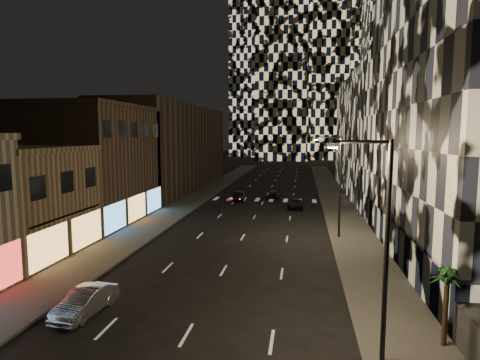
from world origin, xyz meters
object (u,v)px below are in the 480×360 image
(car_dark_oncoming, at_px, (274,194))
(car_silver_parked, at_px, (85,302))
(streetlight_far, at_px, (338,179))
(car_dark_midlane, at_px, (238,196))
(car_dark_rightlane, at_px, (296,204))
(streetlight_near, at_px, (381,235))
(palm_tree, at_px, (447,282))

(car_dark_oncoming, bearing_deg, car_silver_parked, 82.10)
(streetlight_far, bearing_deg, car_dark_midlane, 122.80)
(car_dark_oncoming, relative_size, car_dark_rightlane, 1.00)
(streetlight_near, distance_m, car_dark_rightlane, 34.57)
(car_silver_parked, distance_m, car_dark_rightlane, 33.35)
(palm_tree, bearing_deg, streetlight_near, -152.55)
(streetlight_far, bearing_deg, car_silver_parked, -128.65)
(streetlight_far, height_order, palm_tree, streetlight_far)
(streetlight_near, bearing_deg, palm_tree, 27.45)
(streetlight_far, xyz_separation_m, car_dark_midlane, (-11.85, 18.39, -4.63))
(car_dark_midlane, bearing_deg, palm_tree, -72.48)
(streetlight_near, height_order, palm_tree, streetlight_near)
(streetlight_far, bearing_deg, car_dark_rightlane, 105.31)
(streetlight_near, bearing_deg, car_dark_rightlane, 96.44)
(streetlight_near, distance_m, palm_tree, 4.25)
(car_dark_rightlane, bearing_deg, streetlight_far, -73.33)
(car_dark_rightlane, bearing_deg, car_dark_midlane, 152.73)
(car_dark_midlane, bearing_deg, streetlight_near, -77.52)
(streetlight_near, height_order, car_dark_midlane, streetlight_near)
(car_silver_parked, xyz_separation_m, car_dark_midlane, (2.30, 36.09, 0.04))
(streetlight_far, relative_size, car_dark_rightlane, 2.22)
(car_silver_parked, height_order, car_dark_oncoming, car_silver_parked)
(streetlight_far, xyz_separation_m, palm_tree, (3.15, -18.37, -2.34))
(streetlight_far, height_order, car_dark_midlane, streetlight_far)
(car_dark_midlane, bearing_deg, car_dark_rightlane, -33.31)
(streetlight_near, relative_size, car_dark_rightlane, 2.22)
(streetlight_near, distance_m, car_dark_midlane, 40.45)
(streetlight_near, bearing_deg, car_silver_parked, 170.77)
(car_dark_oncoming, bearing_deg, streetlight_near, 102.05)
(car_dark_midlane, relative_size, car_dark_oncoming, 1.05)
(car_dark_midlane, height_order, car_dark_oncoming, car_dark_midlane)
(palm_tree, bearing_deg, car_dark_oncoming, 104.47)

